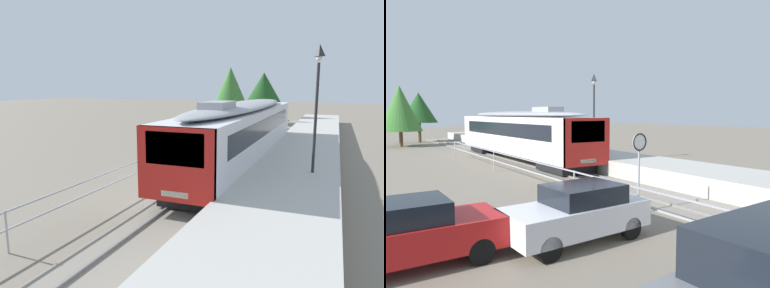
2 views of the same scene
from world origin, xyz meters
The scene contains 11 objects.
ground_plane centered at (-3.00, 22.00, 0.00)m, with size 160.00×160.00×0.00m, color slate.
track_rails centered at (0.00, 22.00, 0.03)m, with size 3.20×60.00×0.14m.
commuter_train centered at (0.00, 24.72, 2.14)m, with size 2.82×18.06×3.74m.
station_platform centered at (3.25, 22.00, 0.45)m, with size 3.90×60.00×0.90m, color #B7B5AD.
platform_lamp_mid_platform centered at (4.09, 21.04, 4.62)m, with size 0.34×0.34×5.35m.
speed_limit_sign centered at (-2.35, 9.33, 2.12)m, with size 0.61×0.10×2.81m.
carpark_fence centered at (-3.30, 12.00, 0.91)m, with size 0.06×36.06×1.25m.
parked_hatchback_white centered at (-5.54, 8.30, 0.79)m, with size 4.10×1.99×1.53m.
parked_hatchback_red centered at (-9.64, 8.94, 0.79)m, with size 4.02×1.80×1.53m.
tree_behind_carpark centered at (-5.74, 42.23, 4.02)m, with size 4.32×4.32×6.42m.
tree_behind_station_far centered at (-3.12, 47.07, 4.18)m, with size 4.24×4.24×6.00m.
Camera 2 is at (-10.79, 0.19, 3.46)m, focal length 33.86 mm.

